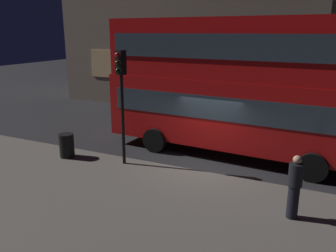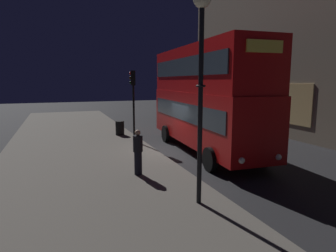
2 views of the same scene
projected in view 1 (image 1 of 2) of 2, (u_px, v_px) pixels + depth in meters
ground_plane at (204, 167)px, 13.08m from camera, size 80.00×80.00×0.00m
sidewalk_slab at (146, 223)px, 9.15m from camera, size 44.00×7.60×0.12m
double_decker_bus at (231, 81)px, 13.65m from camera, size 10.35×3.22×5.45m
traffic_light_near_kerb at (121, 84)px, 12.28m from camera, size 0.38×0.39×4.20m
pedestrian at (294, 186)px, 9.06m from camera, size 0.37×0.37×1.76m
litter_bin at (67, 145)px, 13.65m from camera, size 0.58×0.58×0.94m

